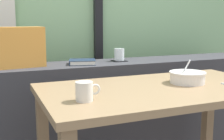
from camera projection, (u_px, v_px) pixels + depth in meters
dark_console_ledge at (103, 114)px, 2.20m from camera, size 2.80×0.36×0.78m
breakfast_table at (160, 107)px, 1.57m from camera, size 1.26×0.69×0.74m
coaster_square at (119, 61)px, 2.20m from camera, size 0.10×0.10×0.00m
juice_glass at (119, 55)px, 2.19m from camera, size 0.07×0.07×0.09m
closed_book at (82, 62)px, 2.04m from camera, size 0.21×0.19×0.03m
throw_pillow at (18, 47)px, 1.90m from camera, size 0.34×0.18×0.26m
soup_bowl at (187, 77)px, 1.64m from camera, size 0.20×0.20×0.14m
ceramic_mug at (85, 91)px, 1.27m from camera, size 0.11×0.08×0.08m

